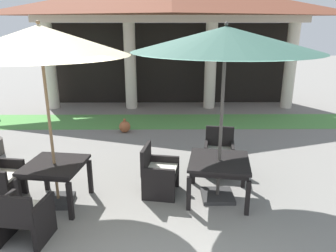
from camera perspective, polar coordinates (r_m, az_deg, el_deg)
name	(u,v)px	position (r m, az deg, el deg)	size (l,w,h in m)	color
background_pavilion	(171,8)	(11.46, 0.46, 20.39)	(9.74, 3.20, 4.38)	beige
lawn_strip	(171,121)	(9.98, 0.59, 0.85)	(11.54, 1.63, 0.01)	#519347
patio_table_near_foreground	(219,165)	(5.47, 9.15, -6.93)	(1.15, 1.15, 0.71)	black
patio_umbrella_near_foreground	(226,40)	(5.00, 10.31, 14.91)	(2.88, 2.88, 2.93)	#2D2D2D
patio_chair_near_foreground_west	(159,172)	(5.65, -1.71, -8.35)	(0.68, 0.71, 0.89)	black
patio_chair_near_foreground_north	(219,153)	(6.51, 9.14, -4.80)	(0.67, 0.60, 0.92)	black
patio_table_mid_left	(55,169)	(5.54, -19.66, -7.28)	(1.02, 1.02, 0.73)	black
patio_umbrella_mid_left	(40,42)	(5.08, -22.02, 13.84)	(2.62, 2.62, 2.95)	#2D2D2D
patio_chair_mid_left_west	(1,178)	(6.14, -27.82, -8.29)	(0.59, 0.63, 0.87)	black
patio_chair_mid_left_south	(23,216)	(4.90, -24.67, -14.54)	(0.69, 0.64, 0.81)	black
terracotta_urn	(125,127)	(9.00, -7.78, -0.10)	(0.32, 0.32, 0.40)	#9E5633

